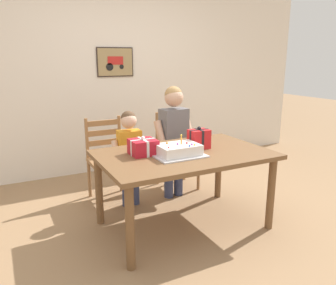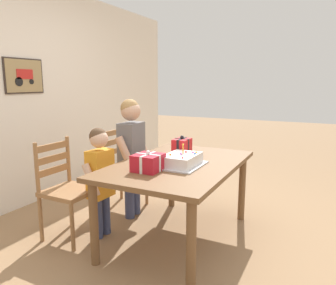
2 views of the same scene
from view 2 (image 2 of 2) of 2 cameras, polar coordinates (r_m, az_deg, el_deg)
The scene contains 10 objects.
ground_plane at distance 3.13m, azimuth 1.87°, elevation -16.60°, with size 20.00×20.00×0.00m, color #997551.
back_wall at distance 4.05m, azimuth -24.74°, elevation 7.78°, with size 6.40×0.11×2.60m.
dining_table at distance 2.90m, azimuth 1.95°, elevation -5.23°, with size 1.55×0.99×0.73m.
birthday_cake at distance 2.75m, azimuth 2.41°, elevation -3.20°, with size 0.44×0.34×0.19m.
gift_box_red_large at distance 2.60m, azimuth -3.56°, elevation -3.56°, with size 0.23×0.22×0.17m.
gift_box_beside_cake at distance 3.05m, azimuth 2.48°, elevation -1.00°, with size 0.19×0.14×0.22m.
chair_left at distance 3.13m, azimuth -17.60°, elevation -7.86°, with size 0.42×0.42×0.92m.
chair_right at distance 3.76m, azimuth -8.44°, elevation -4.36°, with size 0.44×0.44×0.92m.
child_older at distance 3.40m, azimuth -6.49°, elevation -0.69°, with size 0.47×0.27×1.27m.
child_younger at distance 3.02m, azimuth -11.95°, elevation -5.10°, with size 0.38×0.22×1.04m.
Camera 2 is at (-2.53, -1.17, 1.43)m, focal length 34.27 mm.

